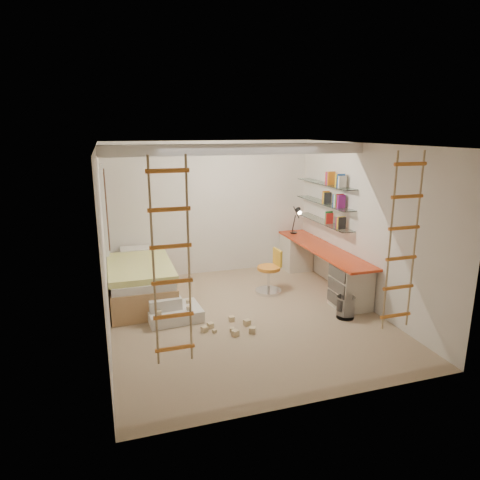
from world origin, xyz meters
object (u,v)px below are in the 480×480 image
object	(u,v)px
desk	(321,265)
play_platform	(171,310)
bed	(140,280)
swivel_chair	(270,277)

from	to	relation	value
desk	play_platform	bearing A→B (deg)	-168.35
desk	bed	size ratio (longest dim) A/B	1.40
bed	swivel_chair	world-z (taller)	swivel_chair
play_platform	bed	bearing A→B (deg)	111.69
bed	swivel_chair	xyz separation A→B (m)	(2.20, -0.38, -0.04)
desk	swivel_chair	size ratio (longest dim) A/B	3.59
bed	swivel_chair	size ratio (longest dim) A/B	2.56
swivel_chair	desk	bearing A→B (deg)	0.93
bed	play_platform	size ratio (longest dim) A/B	2.39
desk	swivel_chair	world-z (taller)	swivel_chair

